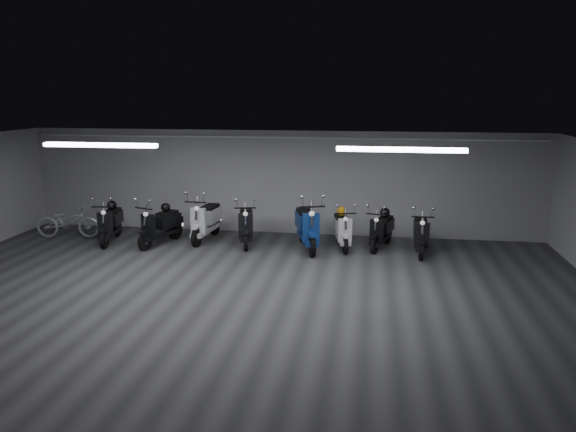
# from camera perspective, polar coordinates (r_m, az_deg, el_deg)

# --- Properties ---
(floor) EXTENTS (14.00, 10.00, 0.01)m
(floor) POSITION_cam_1_polar(r_m,az_deg,el_deg) (10.43, -5.61, -8.58)
(floor) COLOR #353537
(floor) RESTS_ON ground
(ceiling) EXTENTS (14.00, 10.00, 0.01)m
(ceiling) POSITION_cam_1_polar(r_m,az_deg,el_deg) (9.76, -5.97, 6.98)
(ceiling) COLOR slate
(ceiling) RESTS_ON ground
(back_wall) EXTENTS (14.00, 0.01, 2.80)m
(back_wall) POSITION_cam_1_polar(r_m,az_deg,el_deg) (14.80, -0.95, 3.53)
(back_wall) COLOR #A4A4A7
(back_wall) RESTS_ON ground
(front_wall) EXTENTS (14.00, 0.01, 2.80)m
(front_wall) POSITION_cam_1_polar(r_m,az_deg,el_deg) (5.57, -19.05, -13.28)
(front_wall) COLOR #A4A4A7
(front_wall) RESTS_ON ground
(fluor_strip_left) EXTENTS (2.40, 0.18, 0.08)m
(fluor_strip_left) POSITION_cam_1_polar(r_m,az_deg,el_deg) (11.79, -19.05, 7.03)
(fluor_strip_left) COLOR white
(fluor_strip_left) RESTS_ON ceiling
(fluor_strip_right) EXTENTS (2.40, 0.18, 0.08)m
(fluor_strip_right) POSITION_cam_1_polar(r_m,az_deg,el_deg) (10.46, 11.72, 6.81)
(fluor_strip_right) COLOR white
(fluor_strip_right) RESTS_ON ceiling
(conduit) EXTENTS (13.60, 0.05, 0.05)m
(conduit) POSITION_cam_1_polar(r_m,az_deg,el_deg) (14.57, -1.02, 8.21)
(conduit) COLOR white
(conduit) RESTS_ON back_wall
(scooter_0) EXTENTS (0.89, 1.82, 1.30)m
(scooter_0) POSITION_cam_1_polar(r_m,az_deg,el_deg) (14.71, -18.12, -0.16)
(scooter_0) COLOR black
(scooter_0) RESTS_ON floor
(scooter_1) EXTENTS (1.10, 1.84, 1.30)m
(scooter_1) POSITION_cam_1_polar(r_m,az_deg,el_deg) (14.11, -13.25, -0.39)
(scooter_1) COLOR black
(scooter_1) RESTS_ON floor
(scooter_2) EXTENTS (0.80, 1.95, 1.41)m
(scooter_2) POSITION_cam_1_polar(r_m,az_deg,el_deg) (14.27, -8.62, 0.20)
(scooter_2) COLOR silver
(scooter_2) RESTS_ON floor
(scooter_3) EXTENTS (0.95, 1.86, 1.32)m
(scooter_3) POSITION_cam_1_polar(r_m,az_deg,el_deg) (13.81, -4.42, -0.31)
(scooter_3) COLOR black
(scooter_3) RESTS_ON floor
(scooter_4) EXTENTS (1.23, 2.11, 1.49)m
(scooter_4) POSITION_cam_1_polar(r_m,az_deg,el_deg) (13.33, 2.02, -0.39)
(scooter_4) COLOR navy
(scooter_4) RESTS_ON floor
(scooter_6) EXTENTS (0.87, 1.73, 1.23)m
(scooter_6) POSITION_cam_1_polar(r_m,az_deg,el_deg) (13.54, 5.72, -0.80)
(scooter_6) COLOR silver
(scooter_6) RESTS_ON floor
(scooter_7) EXTENTS (1.00, 1.69, 1.20)m
(scooter_7) POSITION_cam_1_polar(r_m,az_deg,el_deg) (13.63, 9.78, -0.91)
(scooter_7) COLOR black
(scooter_7) RESTS_ON floor
(scooter_8) EXTENTS (0.64, 1.73, 1.27)m
(scooter_8) POSITION_cam_1_polar(r_m,az_deg,el_deg) (13.35, 13.75, -1.21)
(scooter_8) COLOR black
(scooter_8) RESTS_ON floor
(bicycle) EXTENTS (1.73, 0.81, 1.08)m
(bicycle) POSITION_cam_1_polar(r_m,az_deg,el_deg) (15.59, -22.06, -0.17)
(bicycle) COLOR silver
(bicycle) RESTS_ON floor
(helmet_0) EXTENTS (0.24, 0.24, 0.24)m
(helmet_0) POSITION_cam_1_polar(r_m,az_deg,el_deg) (14.23, -12.68, 0.89)
(helmet_0) COLOR black
(helmet_0) RESTS_ON scooter_1
(helmet_1) EXTENTS (0.24, 0.24, 0.24)m
(helmet_1) POSITION_cam_1_polar(r_m,az_deg,el_deg) (13.70, 5.60, 0.51)
(helmet_1) COLOR orange
(helmet_1) RESTS_ON scooter_6
(helmet_2) EXTENTS (0.24, 0.24, 0.24)m
(helmet_2) POSITION_cam_1_polar(r_m,az_deg,el_deg) (14.88, -17.94, 1.09)
(helmet_2) COLOR black
(helmet_2) RESTS_ON scooter_0
(helmet_3) EXTENTS (0.25, 0.25, 0.25)m
(helmet_3) POSITION_cam_1_polar(r_m,az_deg,el_deg) (13.78, 10.10, 0.37)
(helmet_3) COLOR black
(helmet_3) RESTS_ON scooter_7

